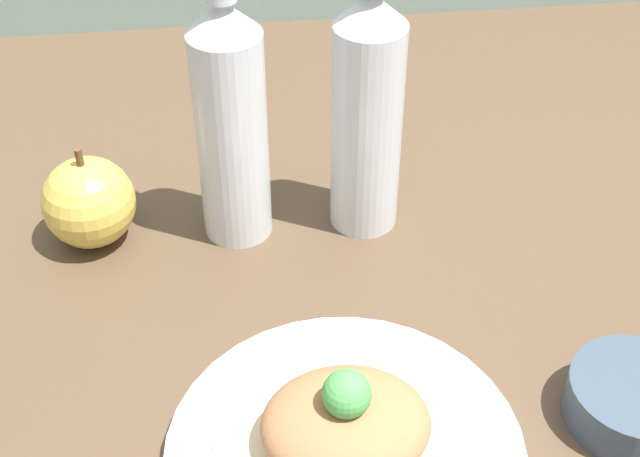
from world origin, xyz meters
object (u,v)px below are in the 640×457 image
object	(u,v)px
plate	(345,452)
cider_bottle_right	(367,108)
apple	(89,202)
dipping_bowl	(633,400)
plated_food	(346,427)
cider_bottle_left	(230,117)

from	to	relation	value
plate	cider_bottle_right	bearing A→B (deg)	78.26
apple	dipping_bowl	distance (cm)	47.67
cider_bottle_right	apple	xyz separation A→B (cm)	(-24.58, 0.11, -7.95)
plate	apple	xyz separation A→B (cm)	(-19.08, 26.58, 3.13)
cider_bottle_right	apple	distance (cm)	25.83
plate	cider_bottle_right	world-z (taller)	cider_bottle_right
plate	cider_bottle_right	xyz separation A→B (cm)	(5.50, 26.47, 11.08)
dipping_bowl	cider_bottle_right	bearing A→B (deg)	122.21
plated_food	cider_bottle_left	bearing A→B (deg)	102.98
plate	dipping_bowl	bearing A→B (deg)	3.68
plated_food	apple	bearing A→B (deg)	125.67
plate	cider_bottle_left	bearing A→B (deg)	102.98
plate	cider_bottle_left	xyz separation A→B (cm)	(-6.10, 26.47, 11.08)
plate	apple	bearing A→B (deg)	125.67
dipping_bowl	plated_food	bearing A→B (deg)	-176.32
cider_bottle_left	cider_bottle_right	distance (cm)	11.60
cider_bottle_left	apple	size ratio (longest dim) A/B	3.02
dipping_bowl	cider_bottle_left	bearing A→B (deg)	137.52
plated_food	cider_bottle_left	size ratio (longest dim) A/B	0.62
apple	dipping_bowl	bearing A→B (deg)	-31.97
apple	dipping_bowl	world-z (taller)	apple
plated_food	dipping_bowl	size ratio (longest dim) A/B	1.90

